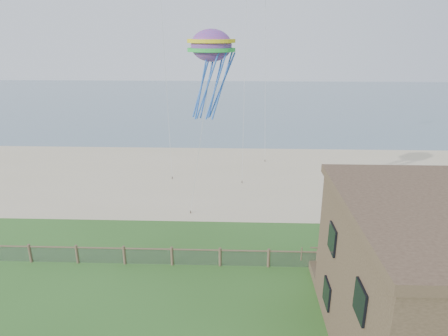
{
  "coord_description": "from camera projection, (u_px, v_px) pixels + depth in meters",
  "views": [
    {
      "loc": [
        1.03,
        -15.5,
        13.97
      ],
      "look_at": [
        0.17,
        8.0,
        5.78
      ],
      "focal_mm": 32.0,
      "sensor_mm": 36.0,
      "label": 1
    }
  ],
  "objects": [
    {
      "name": "ocean",
      "position": [
        234.0,
        102.0,
        81.55
      ],
      "size": [
        160.0,
        68.0,
        0.02
      ],
      "primitive_type": "cube",
      "color": "slate",
      "rests_on": "ground"
    },
    {
      "name": "chainlink_fence",
      "position": [
        220.0,
        258.0,
        24.74
      ],
      "size": [
        36.2,
        0.2,
        1.25
      ],
      "primitive_type": null,
      "color": "#4A362A",
      "rests_on": "ground"
    },
    {
      "name": "motel_deck",
      "position": [
        440.0,
        276.0,
        23.45
      ],
      "size": [
        15.0,
        2.0,
        0.5
      ],
      "primitive_type": "cube",
      "color": "brown",
      "rests_on": "ground"
    },
    {
      "name": "sand_beach",
      "position": [
        227.0,
        176.0,
        40.02
      ],
      "size": [
        72.0,
        20.0,
        0.02
      ],
      "primitive_type": "cube",
      "color": "#C6B68F",
      "rests_on": "ground"
    },
    {
      "name": "ground",
      "position": [
        214.0,
        335.0,
        19.26
      ],
      "size": [
        160.0,
        160.0,
        0.0
      ],
      "primitive_type": "plane",
      "color": "#2C531C",
      "rests_on": "ground"
    },
    {
      "name": "octopus_kite",
      "position": [
        212.0,
        72.0,
        25.36
      ],
      "size": [
        3.59,
        3.06,
        6.23
      ],
      "primitive_type": null,
      "rotation": [
        0.0,
        0.0,
        -0.36
      ],
      "color": "#D82250"
    },
    {
      "name": "picnic_table",
      "position": [
        350.0,
        307.0,
        20.59
      ],
      "size": [
        2.32,
        2.03,
        0.82
      ],
      "primitive_type": null,
      "rotation": [
        0.0,
        0.0,
        0.35
      ],
      "color": "brown",
      "rests_on": "ground"
    }
  ]
}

